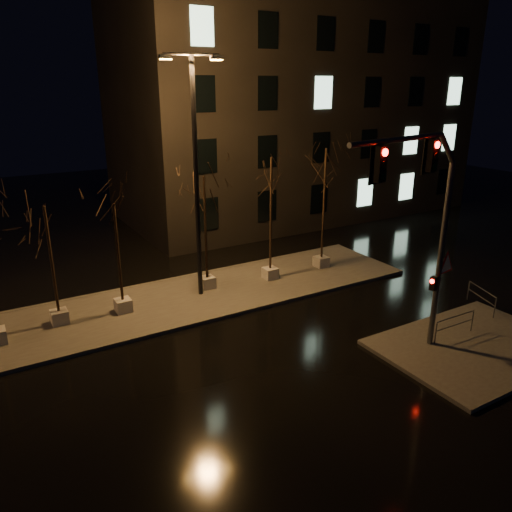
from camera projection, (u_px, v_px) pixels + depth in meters
ground at (253, 360)px, 17.79m from camera, size 90.00×90.00×0.00m
median at (187, 299)px, 22.65m from camera, size 22.00×5.00×0.15m
sidewalk_corner at (474, 347)px, 18.53m from camera, size 7.00×5.00×0.15m
building at (294, 110)px, 36.71m from camera, size 25.00×12.00×15.00m
tree_1 at (48, 233)px, 18.96m from camera, size 1.80×1.80×4.99m
tree_2 at (116, 229)px, 20.06m from camera, size 1.80×1.80×4.80m
tree_3 at (205, 202)px, 22.34m from camera, size 1.80×1.80×5.46m
tree_4 at (271, 186)px, 23.31m from camera, size 1.80×1.80×6.14m
tree_5 at (325, 176)px, 24.85m from camera, size 1.80×1.80×6.34m
traffic_signal_mast at (427, 216)px, 16.20m from camera, size 6.28×1.16×7.76m
streetlight_main at (196, 164)px, 21.07m from camera, size 2.58×0.74×10.32m
guard_rail_a at (455, 323)px, 18.89m from camera, size 2.08×0.08×0.90m
guard_rail_b at (482, 296)px, 21.32m from camera, size 0.68×1.81×0.91m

